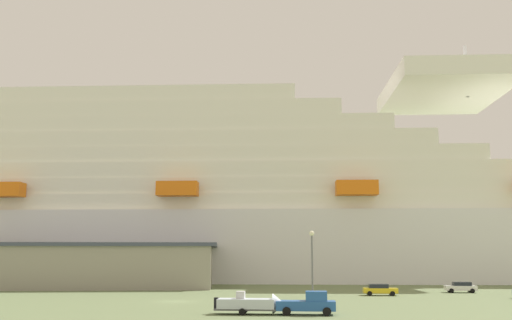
{
  "coord_description": "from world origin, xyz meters",
  "views": [
    {
      "loc": [
        11.7,
        -71.27,
        5.65
      ],
      "look_at": [
        9.12,
        31.47,
        22.63
      ],
      "focal_mm": 40.24,
      "sensor_mm": 36.0,
      "label": 1
    }
  ],
  "objects_px": {
    "cruise_ship": "(114,205)",
    "parked_car_white_van": "(461,287)",
    "parked_car_yellow_taxi": "(380,289)",
    "small_boat_on_trailer": "(254,304)",
    "pickup_truck": "(308,304)",
    "street_lamp": "(312,257)"
  },
  "relations": [
    {
      "from": "parked_car_white_van",
      "to": "cruise_ship",
      "type": "bearing_deg",
      "value": 148.85
    },
    {
      "from": "street_lamp",
      "to": "parked_car_yellow_taxi",
      "type": "xyz_separation_m",
      "value": [
        10.65,
        17.79,
        -4.53
      ]
    },
    {
      "from": "pickup_truck",
      "to": "small_boat_on_trailer",
      "type": "bearing_deg",
      "value": 176.03
    },
    {
      "from": "pickup_truck",
      "to": "parked_car_white_van",
      "type": "bearing_deg",
      "value": 52.61
    },
    {
      "from": "street_lamp",
      "to": "small_boat_on_trailer",
      "type": "bearing_deg",
      "value": -127.33
    },
    {
      "from": "parked_car_white_van",
      "to": "street_lamp",
      "type": "bearing_deg",
      "value": -134.74
    },
    {
      "from": "small_boat_on_trailer",
      "to": "street_lamp",
      "type": "bearing_deg",
      "value": 52.67
    },
    {
      "from": "cruise_ship",
      "to": "parked_car_white_van",
      "type": "height_order",
      "value": "cruise_ship"
    },
    {
      "from": "street_lamp",
      "to": "parked_car_yellow_taxi",
      "type": "height_order",
      "value": "street_lamp"
    },
    {
      "from": "small_boat_on_trailer",
      "to": "pickup_truck",
      "type": "bearing_deg",
      "value": -3.97
    },
    {
      "from": "pickup_truck",
      "to": "small_boat_on_trailer",
      "type": "height_order",
      "value": "pickup_truck"
    },
    {
      "from": "pickup_truck",
      "to": "parked_car_white_van",
      "type": "relative_size",
      "value": 1.21
    },
    {
      "from": "small_boat_on_trailer",
      "to": "street_lamp",
      "type": "height_order",
      "value": "street_lamp"
    },
    {
      "from": "cruise_ship",
      "to": "pickup_truck",
      "type": "bearing_deg",
      "value": -61.47
    },
    {
      "from": "small_boat_on_trailer",
      "to": "parked_car_yellow_taxi",
      "type": "distance_m",
      "value": 30.95
    },
    {
      "from": "parked_car_yellow_taxi",
      "to": "parked_car_white_van",
      "type": "height_order",
      "value": "same"
    },
    {
      "from": "cruise_ship",
      "to": "small_boat_on_trailer",
      "type": "xyz_separation_m",
      "value": [
        33.53,
        -70.88,
        -15.57
      ]
    },
    {
      "from": "street_lamp",
      "to": "parked_car_white_van",
      "type": "xyz_separation_m",
      "value": [
        23.99,
        24.2,
        -4.53
      ]
    },
    {
      "from": "cruise_ship",
      "to": "parked_car_white_van",
      "type": "bearing_deg",
      "value": -31.15
    },
    {
      "from": "cruise_ship",
      "to": "parked_car_white_van",
      "type": "distance_m",
      "value": 76.11
    },
    {
      "from": "street_lamp",
      "to": "parked_car_yellow_taxi",
      "type": "distance_m",
      "value": 21.22
    },
    {
      "from": "small_boat_on_trailer",
      "to": "parked_car_yellow_taxi",
      "type": "bearing_deg",
      "value": 56.97
    }
  ]
}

